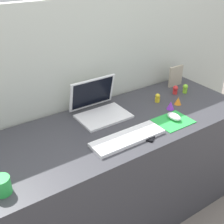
# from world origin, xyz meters

# --- Properties ---
(ground_plane) EXTENTS (6.00, 6.00, 0.00)m
(ground_plane) POSITION_xyz_m (0.00, 0.00, 0.00)
(ground_plane) COLOR slate
(back_wall) EXTENTS (2.96, 0.05, 1.39)m
(back_wall) POSITION_xyz_m (0.00, 0.35, 0.70)
(back_wall) COLOR beige
(back_wall) RESTS_ON ground_plane
(desk) EXTENTS (1.76, 0.61, 0.74)m
(desk) POSITION_xyz_m (0.00, 0.00, 0.37)
(desk) COLOR #38383D
(desk) RESTS_ON ground_plane
(laptop) EXTENTS (0.30, 0.26, 0.21)m
(laptop) POSITION_xyz_m (0.02, 0.16, 0.79)
(laptop) COLOR white
(laptop) RESTS_ON desk
(keyboard) EXTENTS (0.41, 0.13, 0.02)m
(keyboard) POSITION_xyz_m (0.00, -0.16, 0.75)
(keyboard) COLOR white
(keyboard) RESTS_ON desk
(mousepad) EXTENTS (0.21, 0.17, 0.00)m
(mousepad) POSITION_xyz_m (0.33, -0.16, 0.74)
(mousepad) COLOR green
(mousepad) RESTS_ON desk
(mouse) EXTENTS (0.06, 0.10, 0.03)m
(mouse) POSITION_xyz_m (0.35, -0.15, 0.76)
(mouse) COLOR white
(mouse) RESTS_ON mousepad
(cell_phone) EXTENTS (0.12, 0.14, 0.01)m
(cell_phone) POSITION_xyz_m (0.08, -0.18, 0.74)
(cell_phone) COLOR black
(cell_phone) RESTS_ON desk
(picture_frame) EXTENTS (0.12, 0.02, 0.15)m
(picture_frame) POSITION_xyz_m (0.70, 0.21, 0.81)
(picture_frame) COLOR #B2A58C
(picture_frame) RESTS_ON desk
(coffee_mug) EXTENTS (0.07, 0.07, 0.08)m
(coffee_mug) POSITION_xyz_m (-0.65, -0.18, 0.78)
(coffee_mug) COLOR green
(coffee_mug) RESTS_ON desk
(toy_figurine_lime) EXTENTS (0.04, 0.04, 0.06)m
(toy_figurine_lime) POSITION_xyz_m (0.67, 0.08, 0.77)
(toy_figurine_lime) COLOR #8CDB33
(toy_figurine_lime) RESTS_ON desk
(toy_figurine_orange) EXTENTS (0.05, 0.05, 0.05)m
(toy_figurine_orange) POSITION_xyz_m (0.51, -0.02, 0.77)
(toy_figurine_orange) COLOR orange
(toy_figurine_orange) RESTS_ON desk
(toy_figurine_yellow) EXTENTS (0.03, 0.03, 0.06)m
(toy_figurine_yellow) POSITION_xyz_m (0.42, 0.08, 0.77)
(toy_figurine_yellow) COLOR yellow
(toy_figurine_yellow) RESTS_ON desk
(toy_figurine_purple) EXTENTS (0.05, 0.05, 0.05)m
(toy_figurine_purple) POSITION_xyz_m (0.42, -0.04, 0.77)
(toy_figurine_purple) COLOR purple
(toy_figurine_purple) RESTS_ON desk
(toy_figurine_red) EXTENTS (0.04, 0.04, 0.06)m
(toy_figurine_red) POSITION_xyz_m (0.61, 0.11, 0.77)
(toy_figurine_red) COLOR red
(toy_figurine_red) RESTS_ON desk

